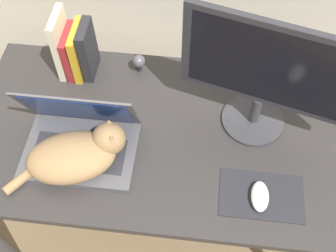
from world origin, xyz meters
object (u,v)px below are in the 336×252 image
external_monitor (266,74)px  webcam (139,62)px  laptop (80,138)px  cat (78,154)px  book_row (75,49)px  computer_mouse (260,196)px

external_monitor → webcam: (-0.44, 0.19, -0.20)m
laptop → cat: size_ratio=1.01×
laptop → external_monitor: size_ratio=0.70×
laptop → cat: 0.07m
book_row → webcam: size_ratio=3.48×
laptop → book_row: laptop is taller
computer_mouse → external_monitor: bearing=94.1°
laptop → computer_mouse: 0.61m
external_monitor → webcam: size_ratio=7.15×
external_monitor → webcam: bearing=156.2°
computer_mouse → webcam: 0.67m
laptop → book_row: 0.36m
external_monitor → book_row: 0.70m
webcam → computer_mouse: bearing=-47.1°
book_row → webcam: bearing=5.3°
webcam → cat: bearing=-106.7°
book_row → webcam: 0.24m
laptop → cat: bearing=-81.8°
cat → webcam: cat is taller
external_monitor → computer_mouse: external_monitor is taller
external_monitor → book_row: size_ratio=2.05×
cat → laptop: bearing=98.2°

